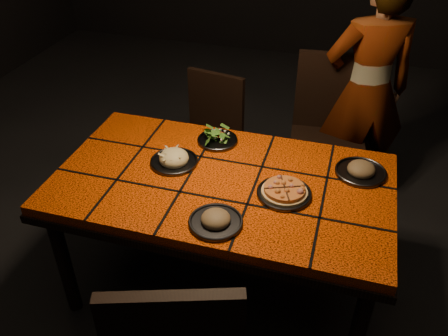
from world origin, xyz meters
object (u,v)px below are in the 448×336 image
(diner, at_px, (366,92))
(dining_table, at_px, (222,192))
(plate_pasta, at_px, (174,160))
(plate_pizza, at_px, (284,192))
(chair_far_left, at_px, (209,131))
(chair_far_right, at_px, (329,126))

(diner, bearing_deg, dining_table, 37.75)
(dining_table, xyz_separation_m, plate_pasta, (-0.27, 0.06, 0.10))
(dining_table, distance_m, plate_pizza, 0.32)
(diner, bearing_deg, plate_pizza, 52.04)
(plate_pasta, bearing_deg, plate_pizza, -9.56)
(chair_far_left, relative_size, plate_pizza, 3.17)
(dining_table, xyz_separation_m, chair_far_right, (0.42, 0.94, -0.09))
(diner, relative_size, plate_pasta, 6.57)
(dining_table, relative_size, diner, 1.03)
(diner, distance_m, plate_pasta, 1.34)
(dining_table, relative_size, chair_far_left, 1.87)
(chair_far_right, xyz_separation_m, plate_pizza, (-0.12, -0.98, 0.18))
(plate_pasta, bearing_deg, dining_table, -12.34)
(diner, bearing_deg, plate_pasta, 26.49)
(dining_table, distance_m, diner, 1.24)
(plate_pasta, bearing_deg, diner, 48.76)
(chair_far_left, xyz_separation_m, plate_pizza, (0.63, -0.84, 0.27))
(plate_pizza, distance_m, plate_pasta, 0.58)
(plate_pizza, height_order, plate_pasta, plate_pasta)
(plate_pizza, relative_size, plate_pasta, 1.15)
(chair_far_left, bearing_deg, dining_table, -57.53)
(dining_table, relative_size, chair_far_right, 1.59)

